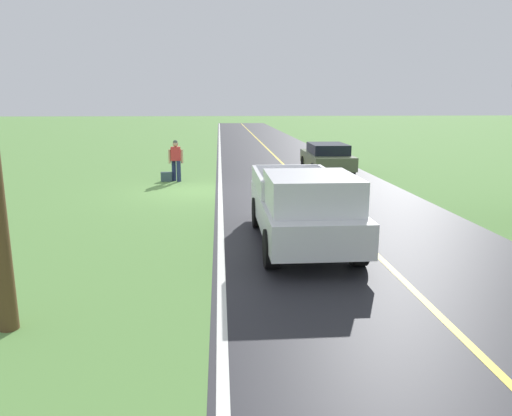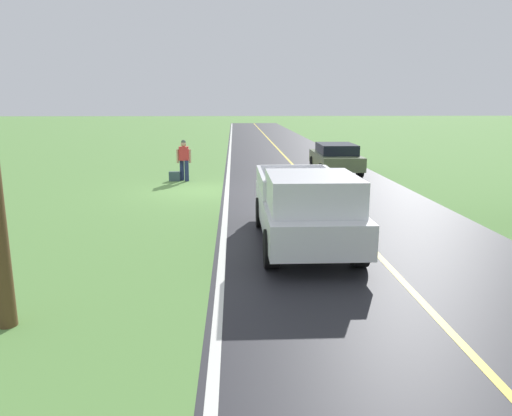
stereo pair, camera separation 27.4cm
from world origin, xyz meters
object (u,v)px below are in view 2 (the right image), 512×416
(suitcase_carried, at_px, (175,176))
(pickup_truck_passing, at_px, (306,206))
(sedan_near_oncoming, at_px, (336,158))
(hitchhiker_walking, at_px, (184,158))

(suitcase_carried, height_order, pickup_truck_passing, pickup_truck_passing)
(suitcase_carried, relative_size, sedan_near_oncoming, 0.10)
(sedan_near_oncoming, bearing_deg, pickup_truck_passing, 74.99)
(hitchhiker_walking, distance_m, pickup_truck_passing, 10.58)
(hitchhiker_walking, relative_size, suitcase_carried, 3.80)
(pickup_truck_passing, height_order, sedan_near_oncoming, pickup_truck_passing)
(suitcase_carried, bearing_deg, hitchhiker_walking, 100.86)
(hitchhiker_walking, distance_m, suitcase_carried, 0.89)
(pickup_truck_passing, relative_size, sedan_near_oncoming, 1.22)
(hitchhiker_walking, relative_size, pickup_truck_passing, 0.32)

